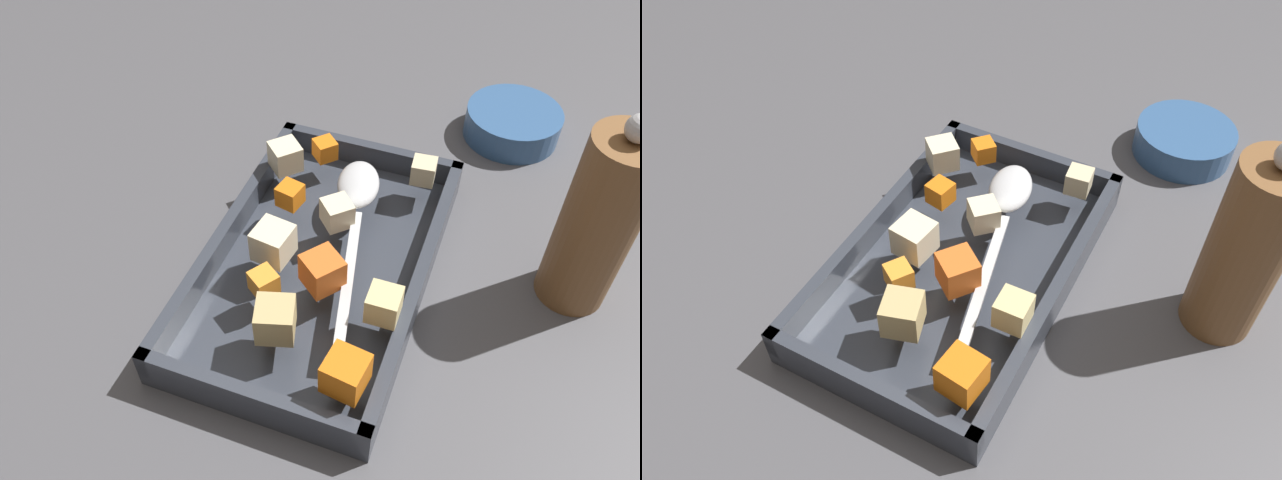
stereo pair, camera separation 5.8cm
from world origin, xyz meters
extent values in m
plane|color=#4C4C51|center=(0.00, 0.00, 0.00)|extent=(4.00, 4.00, 0.00)
cube|color=#333842|center=(0.01, -0.01, 0.01)|extent=(0.35, 0.21, 0.01)
cube|color=#333842|center=(0.01, -0.11, 0.03)|extent=(0.35, 0.01, 0.03)
cube|color=#333842|center=(0.01, 0.09, 0.03)|extent=(0.35, 0.01, 0.03)
cube|color=#333842|center=(-0.15, -0.01, 0.03)|extent=(0.01, 0.21, 0.03)
cube|color=#333842|center=(0.18, -0.01, 0.03)|extent=(0.01, 0.21, 0.03)
cube|color=orange|center=(-0.03, -0.06, 0.06)|extent=(0.03, 0.03, 0.02)
cube|color=orange|center=(0.06, 0.01, 0.06)|extent=(0.05, 0.05, 0.03)
cube|color=orange|center=(-0.12, -0.05, 0.05)|extent=(0.03, 0.03, 0.02)
cube|color=orange|center=(0.08, -0.04, 0.05)|extent=(0.03, 0.03, 0.02)
cube|color=orange|center=(0.15, 0.06, 0.06)|extent=(0.04, 0.04, 0.03)
cube|color=beige|center=(-0.12, 0.06, 0.06)|extent=(0.03, 0.03, 0.02)
cube|color=tan|center=(0.12, -0.01, 0.06)|extent=(0.04, 0.04, 0.03)
cube|color=beige|center=(-0.02, -0.01, 0.06)|extent=(0.04, 0.04, 0.03)
cube|color=#E0CC89|center=(0.07, 0.07, 0.06)|extent=(0.03, 0.03, 0.03)
cube|color=beige|center=(0.04, -0.05, 0.06)|extent=(0.04, 0.04, 0.03)
cube|color=beige|center=(-0.08, -0.09, 0.06)|extent=(0.04, 0.04, 0.03)
ellipsoid|color=silver|center=(-0.07, 0.00, 0.05)|extent=(0.08, 0.06, 0.02)
cube|color=silver|center=(0.04, 0.03, 0.05)|extent=(0.16, 0.05, 0.01)
cylinder|color=brown|center=(-0.05, 0.23, 0.10)|extent=(0.07, 0.07, 0.19)
cylinder|color=#33598C|center=(-0.28, 0.13, 0.02)|extent=(0.12, 0.12, 0.04)
camera|label=1|loc=(0.41, 0.14, 0.52)|focal=36.66mm
camera|label=2|loc=(0.39, 0.19, 0.52)|focal=36.66mm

